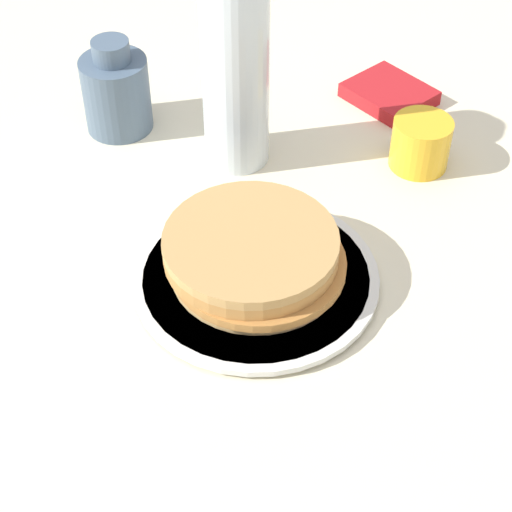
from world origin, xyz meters
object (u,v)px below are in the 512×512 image
pancake_stack (254,255)px  water_bottle_near (235,73)px  plate (256,278)px  juice_glass (421,143)px  cream_jug (116,91)px

pancake_stack → water_bottle_near: water_bottle_near is taller
plate → juice_glass: (-0.08, 0.28, 0.02)m
cream_jug → water_bottle_near: 0.18m
plate → juice_glass: juice_glass is taller
cream_jug → water_bottle_near: (0.13, 0.10, 0.07)m
water_bottle_near → juice_glass: bearing=56.0°
juice_glass → cream_jug: cream_jug is taller
plate → pancake_stack: bearing=-177.4°
juice_glass → cream_jug: size_ratio=0.58×
cream_jug → water_bottle_near: size_ratio=0.49×
pancake_stack → cream_jug: 0.34m
pancake_stack → juice_glass: bearing=105.0°
juice_glass → pancake_stack: bearing=-75.0°
plate → water_bottle_near: water_bottle_near is taller
cream_jug → juice_glass: bearing=47.9°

